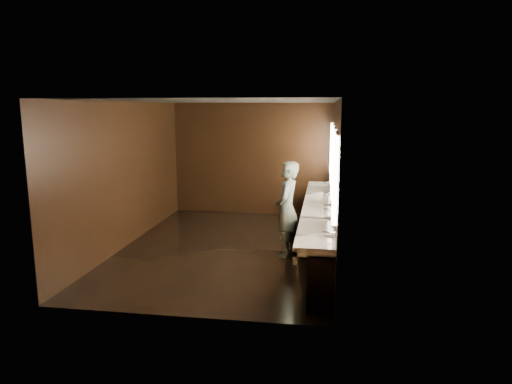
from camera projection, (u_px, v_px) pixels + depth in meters
floor at (228, 248)px, 8.87m from camera, size 6.00×6.00×0.00m
ceiling at (226, 101)px, 8.36m from camera, size 4.00×6.00×0.02m
wall_back at (252, 159)px, 11.53m from camera, size 4.00×0.02×2.80m
wall_front at (176, 212)px, 5.70m from camera, size 4.00×0.02×2.80m
wall_left at (127, 174)px, 8.91m from camera, size 0.02×6.00×2.80m
wall_right at (334, 179)px, 8.32m from camera, size 0.02×6.00×2.80m
sink_counter at (321, 227)px, 8.51m from camera, size 0.55×5.40×1.01m
mirror_band at (333, 160)px, 8.26m from camera, size 0.06×5.03×1.15m
person at (287, 209)px, 8.25m from camera, size 0.48×0.68×1.75m
trash_bin at (309, 242)px, 8.29m from camera, size 0.45×0.45×0.54m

